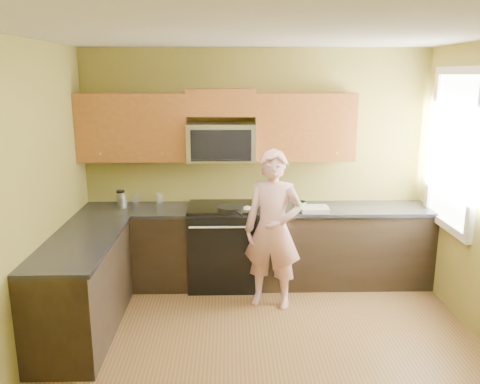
{
  "coord_description": "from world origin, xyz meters",
  "views": [
    {
      "loc": [
        -0.32,
        -3.69,
        2.4
      ],
      "look_at": [
        -0.2,
        1.3,
        1.2
      ],
      "focal_mm": 36.63,
      "sensor_mm": 36.0,
      "label": 1
    }
  ],
  "objects_px": {
    "frying_pan": "(230,212)",
    "butter_tub": "(300,208)",
    "stove": "(222,245)",
    "travel_mug": "(121,208)",
    "microwave": "(221,160)",
    "woman": "(273,230)"
  },
  "relations": [
    {
      "from": "frying_pan",
      "to": "butter_tub",
      "type": "distance_m",
      "value": 0.84
    },
    {
      "from": "stove",
      "to": "travel_mug",
      "type": "height_order",
      "value": "travel_mug"
    },
    {
      "from": "stove",
      "to": "butter_tub",
      "type": "relative_size",
      "value": 7.29
    },
    {
      "from": "stove",
      "to": "microwave",
      "type": "distance_m",
      "value": 0.98
    },
    {
      "from": "butter_tub",
      "to": "travel_mug",
      "type": "xyz_separation_m",
      "value": [
        -2.04,
        0.04,
        -0.0
      ]
    },
    {
      "from": "butter_tub",
      "to": "microwave",
      "type": "bearing_deg",
      "value": 172.84
    },
    {
      "from": "microwave",
      "to": "woman",
      "type": "relative_size",
      "value": 0.46
    },
    {
      "from": "stove",
      "to": "frying_pan",
      "type": "relative_size",
      "value": 1.86
    },
    {
      "from": "butter_tub",
      "to": "travel_mug",
      "type": "height_order",
      "value": "travel_mug"
    },
    {
      "from": "woman",
      "to": "frying_pan",
      "type": "distance_m",
      "value": 0.54
    },
    {
      "from": "frying_pan",
      "to": "travel_mug",
      "type": "height_order",
      "value": "travel_mug"
    },
    {
      "from": "travel_mug",
      "to": "microwave",
      "type": "bearing_deg",
      "value": 3.76
    },
    {
      "from": "woman",
      "to": "frying_pan",
      "type": "relative_size",
      "value": 3.27
    },
    {
      "from": "woman",
      "to": "microwave",
      "type": "bearing_deg",
      "value": 145.96
    },
    {
      "from": "frying_pan",
      "to": "butter_tub",
      "type": "height_order",
      "value": "frying_pan"
    },
    {
      "from": "stove",
      "to": "microwave",
      "type": "relative_size",
      "value": 1.25
    },
    {
      "from": "stove",
      "to": "frying_pan",
      "type": "distance_m",
      "value": 0.55
    },
    {
      "from": "butter_tub",
      "to": "frying_pan",
      "type": "bearing_deg",
      "value": -161.57
    },
    {
      "from": "travel_mug",
      "to": "frying_pan",
      "type": "bearing_deg",
      "value": -13.77
    },
    {
      "from": "microwave",
      "to": "travel_mug",
      "type": "distance_m",
      "value": 1.26
    },
    {
      "from": "frying_pan",
      "to": "butter_tub",
      "type": "bearing_deg",
      "value": -3.3
    },
    {
      "from": "microwave",
      "to": "woman",
      "type": "bearing_deg",
      "value": -50.83
    }
  ]
}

